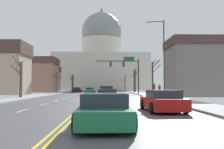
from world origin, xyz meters
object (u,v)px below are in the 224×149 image
Objects in this scene: signal_gantry at (126,67)px; sedan_oncoming_01 at (77,90)px; sedan_near_02 at (109,95)px; street_lamp_right at (162,53)px; sedan_near_04 at (162,101)px; sedan_oncoming_00 at (90,91)px; sedan_near_03 at (108,96)px; pedestrian_00 at (159,90)px; sedan_near_00 at (108,92)px; sedan_near_05 at (104,111)px; pedestrian_01 at (154,89)px; pickup_truck_near_01 at (106,92)px.

signal_gantry is 1.70× the size of sedan_oncoming_01.
sedan_near_02 is 0.97× the size of sedan_oncoming_01.
sedan_near_04 is (-2.96, -13.12, -4.67)m from street_lamp_right.
sedan_near_02 is 1.01× the size of sedan_oncoming_00.
pedestrian_00 reaches higher than sedan_near_03.
sedan_near_00 is 11.48m from pedestrian_00.
signal_gantry is 36.72m from sedan_near_05.
pedestrian_01 is (6.36, 6.37, 0.60)m from sedan_near_02.
sedan_near_00 is 27.07m from sedan_near_04.
sedan_near_00 is 0.96× the size of sedan_oncoming_00.
sedan_near_00 is 10.90m from sedan_oncoming_00.
signal_gantry is 4.85× the size of pedestrian_00.
sedan_oncoming_01 is (-7.16, 39.01, -0.03)m from sedan_near_03.
sedan_near_05 reaches higher than sedan_near_02.
sedan_oncoming_00 is (-9.56, 24.07, -4.70)m from street_lamp_right.
street_lamp_right is 7.79m from pedestrian_01.
sedan_near_00 is at bearing 131.19° from pedestrian_01.
street_lamp_right is at bearing 71.10° from sedan_near_05.
signal_gantry is at bearing 105.00° from pedestrian_01.
sedan_near_03 is at bearing 114.09° from sedan_near_04.
pedestrian_00 is 0.91× the size of pedestrian_01.
signal_gantry is 1.71× the size of sedan_near_04.
pedestrian_00 is (3.21, -13.17, -3.86)m from signal_gantry.
street_lamp_right is at bearing -2.19° from sedan_near_02.
sedan_oncoming_00 is at bearing 100.91° from pickup_truck_near_01.
sedan_near_05 is at bearing -96.01° from signal_gantry.
sedan_near_03 is at bearing -79.60° from sedan_oncoming_01.
sedan_near_03 reaches higher than sedan_near_02.
sedan_near_03 is 0.96× the size of sedan_near_05.
signal_gantry reaches higher than sedan_near_02.
signal_gantry is 1.76× the size of sedan_near_02.
sedan_near_05 is at bearing -121.69° from sedan_near_04.
street_lamp_right is at bearing 43.97° from sedan_near_03.
pedestrian_00 reaches higher than sedan_near_02.
signal_gantry is 24.17m from sedan_near_03.
pedestrian_01 is (3.31, 19.71, 0.53)m from sedan_near_04.
street_lamp_right reaches higher than sedan_oncoming_01.
sedan_oncoming_00 is (-3.56, 23.84, 0.04)m from sedan_near_02.
sedan_near_05 is (-0.46, -32.48, 0.03)m from sedan_near_00.
pedestrian_01 reaches higher than sedan_oncoming_01.
sedan_oncoming_00 is at bearing 98.49° from sedan_near_02.
pickup_truck_near_01 is 6.63m from pedestrian_01.
pickup_truck_near_01 is (-6.25, 6.92, -4.59)m from street_lamp_right.
sedan_near_04 is 1.04× the size of sedan_oncoming_00.
sedan_oncoming_01 is 31.89m from pedestrian_00.
sedan_oncoming_01 is at bearing 97.62° from sedan_near_05.
sedan_near_02 is 1.01× the size of sedan_near_05.
pedestrian_01 reaches higher than sedan_near_02.
street_lamp_right reaches higher than sedan_oncoming_00.
pickup_truck_near_01 is 20.30m from sedan_near_04.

